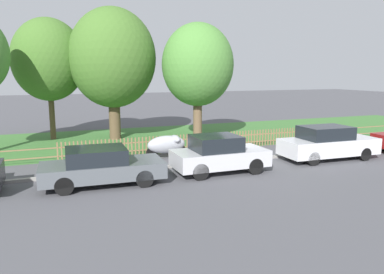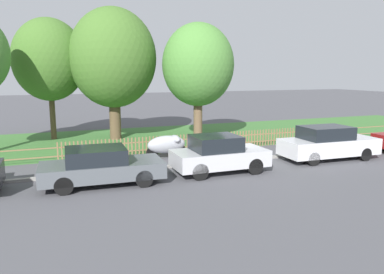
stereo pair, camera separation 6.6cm
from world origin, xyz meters
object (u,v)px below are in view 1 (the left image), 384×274
(tree_behind_motorcycle, at_px, (49,60))
(tree_mid_park, at_px, (113,58))
(parked_car_black_saloon, at_px, (101,166))
(covered_motorcycle, at_px, (167,144))
(parked_car_red_compact, at_px, (328,143))
(tree_far_left, at_px, (198,65))
(parked_car_navy_estate, at_px, (219,154))

(tree_behind_motorcycle, bearing_deg, tree_mid_park, -20.04)
(parked_car_black_saloon, relative_size, covered_motorcycle, 2.23)
(parked_car_black_saloon, xyz_separation_m, covered_motorcycle, (3.52, 3.28, -0.04))
(covered_motorcycle, distance_m, tree_behind_motorcycle, 9.75)
(parked_car_red_compact, relative_size, tree_far_left, 0.67)
(parked_car_red_compact, bearing_deg, tree_mid_park, 134.36)
(parked_car_black_saloon, xyz_separation_m, tree_far_left, (6.63, 7.18, 3.73))
(parked_car_navy_estate, relative_size, tree_far_left, 0.56)
(parked_car_navy_estate, xyz_separation_m, tree_mid_park, (-2.59, 9.30, 4.06))
(parked_car_black_saloon, height_order, parked_car_navy_estate, parked_car_navy_estate)
(parked_car_navy_estate, bearing_deg, covered_motorcycle, 109.68)
(parked_car_red_compact, relative_size, covered_motorcycle, 2.34)
(parked_car_black_saloon, height_order, tree_far_left, tree_far_left)
(parked_car_navy_estate, bearing_deg, tree_behind_motorcycle, 120.32)
(parked_car_red_compact, height_order, tree_behind_motorcycle, tree_behind_motorcycle)
(covered_motorcycle, relative_size, tree_far_left, 0.29)
(tree_behind_motorcycle, distance_m, tree_far_left, 8.78)
(parked_car_navy_estate, bearing_deg, parked_car_black_saloon, -179.52)
(covered_motorcycle, distance_m, tree_far_left, 6.25)
(tree_far_left, bearing_deg, tree_behind_motorcycle, 157.04)
(covered_motorcycle, bearing_deg, parked_car_red_compact, -24.47)
(parked_car_black_saloon, bearing_deg, tree_mid_park, 79.59)
(covered_motorcycle, height_order, tree_mid_park, tree_mid_park)
(parked_car_red_compact, height_order, covered_motorcycle, parked_car_red_compact)
(parked_car_navy_estate, distance_m, tree_far_left, 8.29)
(tree_mid_park, distance_m, tree_far_left, 5.04)
(tree_behind_motorcycle, bearing_deg, parked_car_navy_estate, -60.00)
(parked_car_red_compact, bearing_deg, parked_car_navy_estate, -175.46)
(tree_behind_motorcycle, bearing_deg, covered_motorcycle, -55.85)
(parked_car_navy_estate, height_order, covered_motorcycle, parked_car_navy_estate)
(tree_mid_park, bearing_deg, tree_behind_motorcycle, 159.96)
(parked_car_navy_estate, bearing_deg, tree_mid_park, 105.85)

